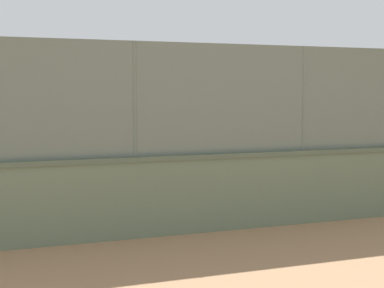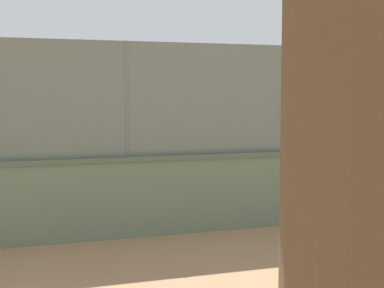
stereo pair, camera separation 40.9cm
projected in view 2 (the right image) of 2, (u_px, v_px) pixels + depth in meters
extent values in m
plane|color=tan|center=(179.00, 158.00, 21.47)|extent=(260.00, 260.00, 0.00)
cube|color=slate|center=(216.00, 193.00, 10.26)|extent=(29.45, 0.60, 1.28)
cube|color=#556151|center=(216.00, 155.00, 10.20)|extent=(29.45, 0.66, 0.08)
cube|color=slate|center=(217.00, 99.00, 10.11)|extent=(28.86, 0.30, 1.91)
cylinder|color=slate|center=(298.00, 98.00, 10.63)|extent=(0.07, 0.07, 1.91)
cylinder|color=slate|center=(126.00, 99.00, 9.60)|extent=(0.07, 0.07, 1.91)
cylinder|color=navy|center=(136.00, 150.00, 20.79)|extent=(0.21, 0.21, 0.75)
cylinder|color=navy|center=(141.00, 150.00, 20.69)|extent=(0.21, 0.21, 0.75)
cylinder|color=beige|center=(138.00, 132.00, 20.68)|extent=(0.48, 0.48, 0.55)
cylinder|color=#936B4C|center=(131.00, 128.00, 20.77)|extent=(0.46, 0.41, 0.16)
cylinder|color=#936B4C|center=(140.00, 129.00, 20.27)|extent=(0.46, 0.41, 0.16)
sphere|color=#936B4C|center=(138.00, 121.00, 20.65)|extent=(0.21, 0.21, 0.21)
cylinder|color=black|center=(138.00, 118.00, 20.64)|extent=(0.31, 0.31, 0.05)
cylinder|color=black|center=(137.00, 130.00, 20.11)|extent=(0.25, 0.22, 0.04)
ellipsoid|color=#333338|center=(133.00, 130.00, 19.93)|extent=(0.25, 0.22, 0.24)
cylinder|color=#B2B2B2|center=(175.00, 182.00, 13.38)|extent=(0.21, 0.21, 0.73)
cylinder|color=#B2B2B2|center=(180.00, 181.00, 13.54)|extent=(0.21, 0.21, 0.73)
cylinder|color=beige|center=(178.00, 154.00, 13.40)|extent=(0.47, 0.47, 0.54)
cylinder|color=#936B4C|center=(171.00, 150.00, 13.14)|extent=(0.35, 0.49, 0.16)
cylinder|color=#936B4C|center=(195.00, 149.00, 13.43)|extent=(0.35, 0.49, 0.16)
sphere|color=#936B4C|center=(178.00, 138.00, 13.37)|extent=(0.21, 0.21, 0.21)
cylinder|color=navy|center=(178.00, 134.00, 13.36)|extent=(0.30, 0.30, 0.05)
cylinder|color=navy|center=(210.00, 155.00, 18.48)|extent=(0.19, 0.19, 0.85)
cylinder|color=navy|center=(217.00, 155.00, 18.48)|extent=(0.19, 0.19, 0.85)
cylinder|color=#429951|center=(214.00, 132.00, 18.41)|extent=(0.43, 0.43, 0.62)
cylinder|color=brown|center=(204.00, 129.00, 18.36)|extent=(0.29, 0.59, 0.17)
cylinder|color=brown|center=(224.00, 129.00, 18.10)|extent=(0.29, 0.59, 0.17)
sphere|color=brown|center=(214.00, 119.00, 18.38)|extent=(0.24, 0.24, 0.24)
cylinder|color=red|center=(214.00, 115.00, 18.37)|extent=(0.32, 0.32, 0.05)
sphere|color=white|center=(186.00, 161.00, 20.06)|extent=(0.11, 0.11, 0.11)
sphere|color=orange|center=(243.00, 201.00, 12.58)|extent=(0.15, 0.15, 0.15)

